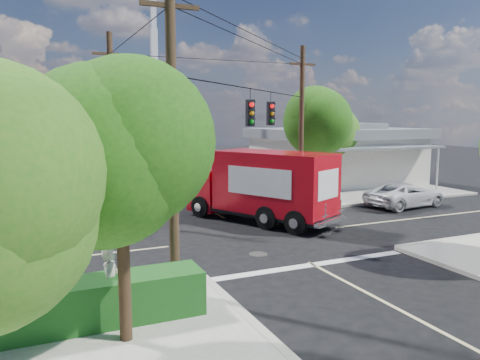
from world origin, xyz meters
TOP-DOWN VIEW (x-y plane):
  - ground at (0.00, 0.00)m, footprint 120.00×120.00m
  - sidewalk_ne at (10.88, 10.88)m, footprint 14.12×14.12m
  - road_markings at (0.00, -1.47)m, footprint 32.00×32.00m
  - building_ne at (12.50, 11.97)m, footprint 11.80×10.20m
  - radio_tower at (0.50, 20.00)m, footprint 0.80×0.80m
  - tree_sw_front at (-6.99, -7.54)m, footprint 3.88×3.78m
  - tree_ne_front at (7.21, 6.76)m, footprint 4.21×4.14m
  - tree_ne_back at (9.81, 8.96)m, footprint 3.77×3.66m
  - palm_nw_front at (-7.50, 7.50)m, footprint 3.01×3.08m
  - palm_nw_back at (-9.50, 9.00)m, footprint 3.01×3.08m
  - utility_poles at (-1.58, 1.60)m, footprint 12.00×10.68m
  - picket_fence at (-7.80, -5.60)m, footprint 5.94×0.06m
  - hedge_sw at (-8.00, -6.40)m, footprint 6.20×1.20m
  - vending_boxes at (6.50, 6.20)m, footprint 1.90×0.50m
  - delivery_truck at (1.37, 2.49)m, footprint 5.70×8.17m
  - parked_car at (10.63, 2.64)m, footprint 5.19×2.87m
  - pedestrian at (-7.11, -6.24)m, footprint 0.71×0.78m

SIDE VIEW (x-z plane):
  - ground at x=0.00m, z-range 0.00..0.00m
  - road_markings at x=0.00m, z-range 0.00..0.01m
  - sidewalk_ne at x=10.88m, z-range 0.00..0.14m
  - picket_fence at x=-7.80m, z-range 0.18..1.18m
  - parked_car at x=10.63m, z-range 0.00..1.37m
  - hedge_sw at x=-8.00m, z-range 0.14..1.24m
  - vending_boxes at x=6.50m, z-range 0.14..1.24m
  - pedestrian at x=-7.11m, z-range 0.14..1.93m
  - delivery_truck at x=1.37m, z-range 0.03..3.49m
  - building_ne at x=12.50m, z-range 0.07..4.57m
  - tree_ne_back at x=9.81m, z-range 1.27..7.10m
  - tree_sw_front at x=-6.99m, z-range 1.32..7.35m
  - palm_nw_back at x=-9.50m, z-range 2.08..7.27m
  - utility_poles at x=-1.58m, z-range 0.17..9.17m
  - tree_ne_front at x=7.21m, z-range 1.44..8.09m
  - palm_nw_front at x=-7.50m, z-range 2.25..7.84m
  - radio_tower at x=0.50m, z-range -2.86..14.14m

